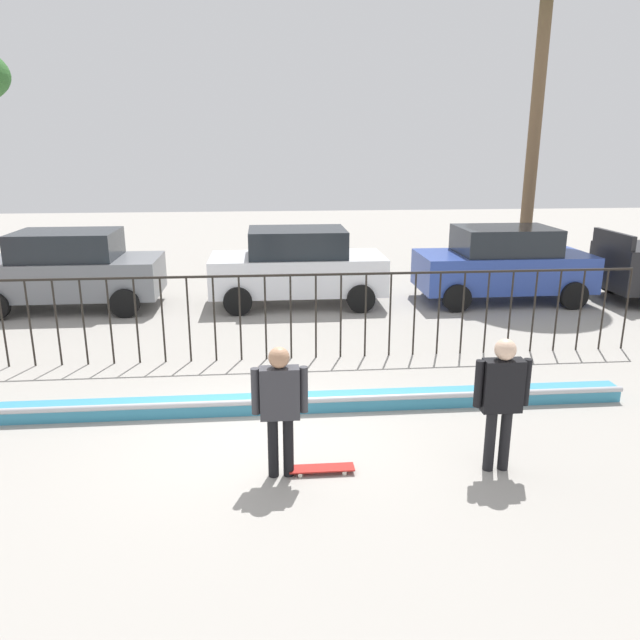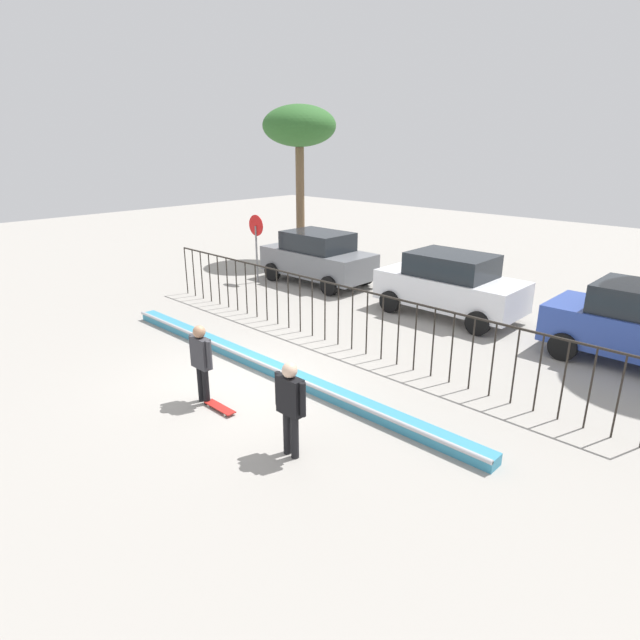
# 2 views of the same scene
# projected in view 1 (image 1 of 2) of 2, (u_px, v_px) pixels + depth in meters

# --- Properties ---
(ground_plane) EXTENTS (60.00, 60.00, 0.00)m
(ground_plane) POSITION_uv_depth(u_px,v_px,m) (268.00, 435.00, 8.44)
(ground_plane) COLOR #9E9991
(bowl_coping_ledge) EXTENTS (11.00, 0.41, 0.27)m
(bowl_coping_ledge) POSITION_uv_depth(u_px,v_px,m) (267.00, 404.00, 9.17)
(bowl_coping_ledge) COLOR teal
(bowl_coping_ledge) RESTS_ON ground
(perimeter_fence) EXTENTS (14.04, 0.04, 1.62)m
(perimeter_fence) POSITION_uv_depth(u_px,v_px,m) (265.00, 307.00, 11.17)
(perimeter_fence) COLOR black
(perimeter_fence) RESTS_ON ground
(skateboarder) EXTENTS (0.66, 0.25, 1.64)m
(skateboarder) POSITION_uv_depth(u_px,v_px,m) (280.00, 400.00, 7.14)
(skateboarder) COLOR black
(skateboarder) RESTS_ON ground
(skateboard) EXTENTS (0.80, 0.20, 0.07)m
(skateboard) POSITION_uv_depth(u_px,v_px,m) (322.00, 468.00, 7.45)
(skateboard) COLOR #A51E19
(skateboard) RESTS_ON ground
(camera_operator) EXTENTS (0.68, 0.26, 1.69)m
(camera_operator) POSITION_uv_depth(u_px,v_px,m) (502.00, 393.00, 7.28)
(camera_operator) COLOR black
(camera_operator) RESTS_ON ground
(parked_car_gray) EXTENTS (4.30, 2.12, 1.90)m
(parked_car_gray) POSITION_uv_depth(u_px,v_px,m) (70.00, 269.00, 14.75)
(parked_car_gray) COLOR slate
(parked_car_gray) RESTS_ON ground
(parked_car_white) EXTENTS (4.30, 2.12, 1.90)m
(parked_car_white) POSITION_uv_depth(u_px,v_px,m) (297.00, 266.00, 15.16)
(parked_car_white) COLOR silver
(parked_car_white) RESTS_ON ground
(parked_car_blue) EXTENTS (4.30, 2.12, 1.90)m
(parked_car_blue) POSITION_uv_depth(u_px,v_px,m) (503.00, 264.00, 15.47)
(parked_car_blue) COLOR #2D479E
(parked_car_blue) RESTS_ON ground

